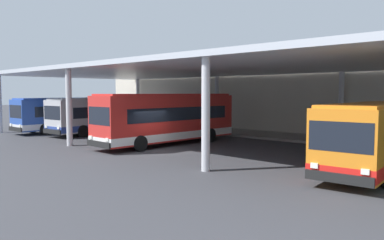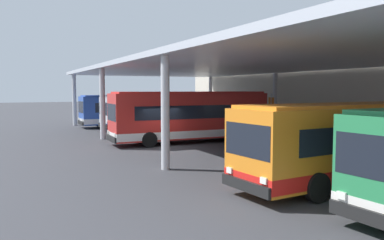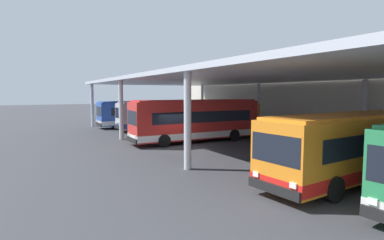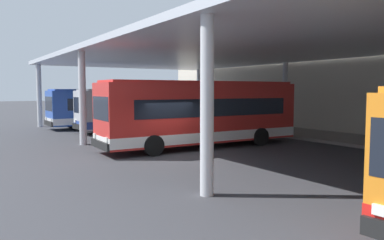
{
  "view_description": "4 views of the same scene",
  "coord_description": "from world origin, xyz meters",
  "px_view_note": "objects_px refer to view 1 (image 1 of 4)",
  "views": [
    {
      "loc": [
        17.46,
        -15.61,
        3.64
      ],
      "look_at": [
        0.06,
        3.16,
        1.78
      ],
      "focal_mm": 35.22,
      "sensor_mm": 36.0,
      "label": 1
    },
    {
      "loc": [
        22.72,
        -9.27,
        3.7
      ],
      "look_at": [
        -3.47,
        3.61,
        1.42
      ],
      "focal_mm": 36.35,
      "sensor_mm": 36.0,
      "label": 2
    },
    {
      "loc": [
        20.42,
        -10.3,
        4.13
      ],
      "look_at": [
        -1.95,
        2.37,
        1.85
      ],
      "focal_mm": 28.44,
      "sensor_mm": 36.0,
      "label": 3
    },
    {
      "loc": [
        15.21,
        -8.76,
        3.1
      ],
      "look_at": [
        -3.3,
        3.0,
        1.37
      ],
      "focal_mm": 35.55,
      "sensor_mm": 36.0,
      "label": 4
    }
  ],
  "objects_px": {
    "bus_far_bay": "(375,135)",
    "bench_waiting": "(384,137)",
    "bus_nearest_bay": "(71,114)",
    "trash_bin": "(336,133)",
    "banner_sign": "(223,111)",
    "bus_middle_bay": "(168,118)",
    "bus_second_bay": "(105,115)"
  },
  "relations": [
    {
      "from": "bench_waiting",
      "to": "trash_bin",
      "type": "relative_size",
      "value": 1.84
    },
    {
      "from": "bench_waiting",
      "to": "banner_sign",
      "type": "relative_size",
      "value": 0.56
    },
    {
      "from": "bench_waiting",
      "to": "trash_bin",
      "type": "bearing_deg",
      "value": 176.78
    },
    {
      "from": "bus_far_bay",
      "to": "bench_waiting",
      "type": "distance_m",
      "value": 9.04
    },
    {
      "from": "bus_middle_bay",
      "to": "bus_far_bay",
      "type": "height_order",
      "value": "bus_middle_bay"
    },
    {
      "from": "bus_middle_bay",
      "to": "bus_far_bay",
      "type": "distance_m",
      "value": 13.65
    },
    {
      "from": "banner_sign",
      "to": "bus_second_bay",
      "type": "bearing_deg",
      "value": -138.45
    },
    {
      "from": "bus_second_bay",
      "to": "trash_bin",
      "type": "distance_m",
      "value": 19.55
    },
    {
      "from": "bus_second_bay",
      "to": "bus_far_bay",
      "type": "relative_size",
      "value": 1.0
    },
    {
      "from": "bench_waiting",
      "to": "banner_sign",
      "type": "bearing_deg",
      "value": -176.18
    },
    {
      "from": "bus_middle_bay",
      "to": "trash_bin",
      "type": "distance_m",
      "value": 12.47
    },
    {
      "from": "bus_second_bay",
      "to": "trash_bin",
      "type": "height_order",
      "value": "bus_second_bay"
    },
    {
      "from": "bus_nearest_bay",
      "to": "banner_sign",
      "type": "distance_m",
      "value": 14.38
    },
    {
      "from": "bus_middle_bay",
      "to": "bench_waiting",
      "type": "height_order",
      "value": "bus_middle_bay"
    },
    {
      "from": "bus_nearest_bay",
      "to": "bus_middle_bay",
      "type": "bearing_deg",
      "value": -0.22
    },
    {
      "from": "bus_nearest_bay",
      "to": "bus_middle_bay",
      "type": "xyz_separation_m",
      "value": [
        13.4,
        -0.05,
        0.19
      ]
    },
    {
      "from": "bus_second_bay",
      "to": "bus_far_bay",
      "type": "bearing_deg",
      "value": -2.0
    },
    {
      "from": "trash_bin",
      "to": "bus_second_bay",
      "type": "bearing_deg",
      "value": -155.43
    },
    {
      "from": "trash_bin",
      "to": "banner_sign",
      "type": "xyz_separation_m",
      "value": [
        -9.8,
        -1.06,
        1.3
      ]
    },
    {
      "from": "bus_middle_bay",
      "to": "bench_waiting",
      "type": "bearing_deg",
      "value": 38.35
    },
    {
      "from": "bus_middle_bay",
      "to": "trash_bin",
      "type": "height_order",
      "value": "bus_middle_bay"
    },
    {
      "from": "trash_bin",
      "to": "banner_sign",
      "type": "distance_m",
      "value": 9.94
    },
    {
      "from": "bus_middle_bay",
      "to": "bench_waiting",
      "type": "xyz_separation_m",
      "value": [
        11.54,
        9.13,
        -1.18
      ]
    },
    {
      "from": "bus_second_bay",
      "to": "bench_waiting",
      "type": "distance_m",
      "value": 22.56
    },
    {
      "from": "trash_bin",
      "to": "banner_sign",
      "type": "bearing_deg",
      "value": -173.8
    },
    {
      "from": "bus_second_bay",
      "to": "bus_nearest_bay",
      "type": "bearing_deg",
      "value": -163.3
    },
    {
      "from": "bus_middle_bay",
      "to": "bus_second_bay",
      "type": "bearing_deg",
      "value": 172.81
    },
    {
      "from": "bus_middle_bay",
      "to": "trash_bin",
      "type": "relative_size",
      "value": 11.62
    },
    {
      "from": "bus_far_bay",
      "to": "bench_waiting",
      "type": "height_order",
      "value": "bus_far_bay"
    },
    {
      "from": "trash_bin",
      "to": "bus_middle_bay",
      "type": "bearing_deg",
      "value": -131.34
    },
    {
      "from": "bus_nearest_bay",
      "to": "bench_waiting",
      "type": "height_order",
      "value": "bus_nearest_bay"
    },
    {
      "from": "bus_far_bay",
      "to": "banner_sign",
      "type": "bearing_deg",
      "value": 152.71
    }
  ]
}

